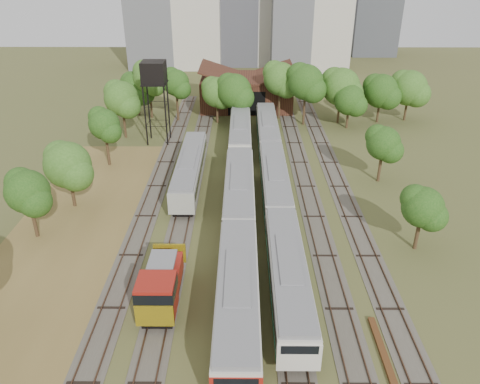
{
  "coord_description": "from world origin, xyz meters",
  "views": [
    {
      "loc": [
        -1.66,
        -25.46,
        24.95
      ],
      "look_at": [
        -1.92,
        18.63,
        2.5
      ],
      "focal_mm": 35.0,
      "sensor_mm": 36.0,
      "label": 1
    }
  ],
  "objects_px": {
    "water_tower": "(154,75)",
    "shunter_locomotive": "(161,287)",
    "railcar_red_set": "(239,235)",
    "railcar_green_set": "(275,182)"
  },
  "relations": [
    {
      "from": "water_tower",
      "to": "railcar_green_set",
      "type": "bearing_deg",
      "value": -47.81
    },
    {
      "from": "shunter_locomotive",
      "to": "water_tower",
      "type": "height_order",
      "value": "water_tower"
    },
    {
      "from": "water_tower",
      "to": "shunter_locomotive",
      "type": "bearing_deg",
      "value": -80.53
    },
    {
      "from": "railcar_green_set",
      "to": "water_tower",
      "type": "bearing_deg",
      "value": 132.19
    },
    {
      "from": "shunter_locomotive",
      "to": "railcar_red_set",
      "type": "bearing_deg",
      "value": 50.4
    },
    {
      "from": "railcar_red_set",
      "to": "railcar_green_set",
      "type": "xyz_separation_m",
      "value": [
        4.0,
        11.53,
        -0.15
      ]
    },
    {
      "from": "shunter_locomotive",
      "to": "water_tower",
      "type": "bearing_deg",
      "value": 99.47
    },
    {
      "from": "shunter_locomotive",
      "to": "railcar_green_set",
      "type": "bearing_deg",
      "value": 61.97
    },
    {
      "from": "railcar_green_set",
      "to": "water_tower",
      "type": "relative_size",
      "value": 4.41
    },
    {
      "from": "railcar_green_set",
      "to": "shunter_locomotive",
      "type": "bearing_deg",
      "value": -118.03
    }
  ]
}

